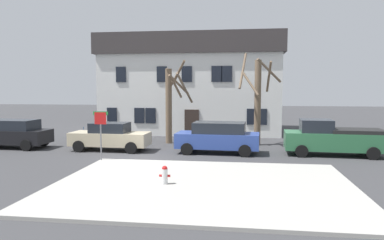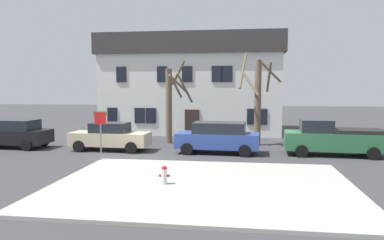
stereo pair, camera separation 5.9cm
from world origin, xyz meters
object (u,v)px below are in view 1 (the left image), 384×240
at_px(building_main, 193,84).
at_px(car_blue_wagon, 218,137).
at_px(car_beige_sedan, 110,137).
at_px(street_sign_pole, 101,127).
at_px(car_black_wagon, 12,133).
at_px(pickup_truck_green, 333,138).
at_px(tree_bare_near, 171,101).
at_px(bicycle_leaning, 86,136).
at_px(fire_hydrant, 165,175).
at_px(tree_bare_mid, 257,98).

bearing_deg(building_main, car_blue_wagon, -75.10).
relative_size(car_beige_sedan, street_sign_pole, 1.84).
bearing_deg(car_blue_wagon, street_sign_pole, -149.27).
height_order(car_blue_wagon, street_sign_pole, street_sign_pole).
relative_size(car_black_wagon, pickup_truck_green, 0.87).
xyz_separation_m(pickup_truck_green, street_sign_pole, (-12.04, -3.53, 0.84)).
distance_m(tree_bare_near, bicycle_leaning, 6.60).
bearing_deg(bicycle_leaning, building_main, 48.40).
bearing_deg(building_main, bicycle_leaning, -131.60).
xyz_separation_m(car_black_wagon, street_sign_pole, (7.20, -3.51, 0.89)).
bearing_deg(bicycle_leaning, fire_hydrant, -53.70).
relative_size(pickup_truck_green, street_sign_pole, 2.10).
distance_m(building_main, car_beige_sedan, 11.82).
bearing_deg(tree_bare_near, car_beige_sedan, -132.30).
height_order(building_main, tree_bare_mid, building_main).
height_order(car_beige_sedan, car_blue_wagon, car_blue_wagon).
height_order(car_beige_sedan, fire_hydrant, car_beige_sedan).
distance_m(tree_bare_near, fire_hydrant, 11.30).
height_order(building_main, bicycle_leaning, building_main).
distance_m(building_main, street_sign_pole, 14.64).
distance_m(building_main, tree_bare_near, 7.53).
relative_size(car_blue_wagon, street_sign_pole, 1.87).
height_order(car_black_wagon, bicycle_leaning, car_black_wagon).
distance_m(tree_bare_near, car_blue_wagon, 5.19).
distance_m(car_beige_sedan, street_sign_pole, 3.62).
xyz_separation_m(tree_bare_near, tree_bare_mid, (5.75, -0.10, 0.21)).
height_order(tree_bare_near, pickup_truck_green, tree_bare_near).
relative_size(building_main, pickup_truck_green, 2.77).
bearing_deg(car_beige_sedan, car_blue_wagon, -0.23).
relative_size(tree_bare_near, fire_hydrant, 8.04).
relative_size(car_black_wagon, car_blue_wagon, 0.97).
xyz_separation_m(building_main, tree_bare_near, (-0.52, -7.41, -1.20)).
relative_size(building_main, car_black_wagon, 3.18).
xyz_separation_m(building_main, street_sign_pole, (-2.80, -14.19, -2.28)).
distance_m(car_beige_sedan, fire_hydrant, 8.99).
xyz_separation_m(car_blue_wagon, bicycle_leaning, (-9.50, 3.35, -0.56)).
bearing_deg(street_sign_pole, fire_hydrant, -44.77).
bearing_deg(tree_bare_near, street_sign_pole, -108.59).
distance_m(car_blue_wagon, street_sign_pole, 6.66).
bearing_deg(tree_bare_mid, building_main, 124.82).
bearing_deg(bicycle_leaning, car_beige_sedan, -47.67).
height_order(pickup_truck_green, bicycle_leaning, pickup_truck_green).
relative_size(fire_hydrant, bicycle_leaning, 0.41).
relative_size(car_blue_wagon, pickup_truck_green, 0.89).
distance_m(building_main, fire_hydrant, 18.70).
relative_size(tree_bare_mid, fire_hydrant, 8.75).
height_order(building_main, street_sign_pole, building_main).
xyz_separation_m(tree_bare_near, pickup_truck_green, (9.76, -3.24, -1.93)).
relative_size(tree_bare_near, bicycle_leaning, 3.32).
xyz_separation_m(tree_bare_mid, car_beige_sedan, (-8.81, -3.27, -2.26)).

